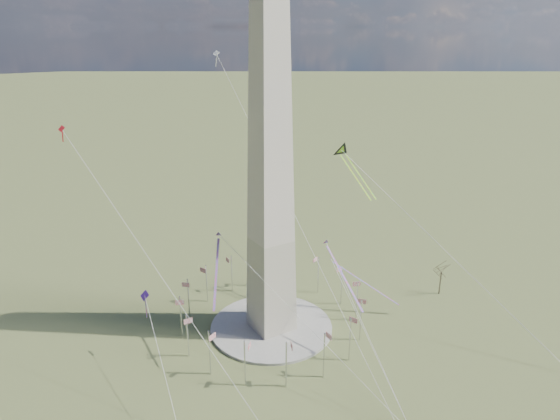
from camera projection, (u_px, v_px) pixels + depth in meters
ground at (271, 328)px, 148.19m from camera, size 2000.00×2000.00×0.00m
plaza at (271, 327)px, 148.05m from camera, size 36.00×36.00×0.80m
washington_monument at (270, 172)px, 131.63m from camera, size 15.56×15.56×100.00m
flagpole_ring at (271, 306)px, 145.68m from camera, size 54.40×54.40×13.00m
tree_near at (442, 270)px, 164.05m from camera, size 7.08×7.08×12.39m
kite_delta_black at (344, 154)px, 153.46m from camera, size 6.41×17.37×14.56m
kite_diamond_purple at (145, 299)px, 129.91m from camera, size 1.72×2.84×8.70m
kite_streamer_left at (339, 267)px, 137.70m from camera, size 2.78×19.59×13.44m
kite_streamer_mid at (217, 261)px, 133.43m from camera, size 10.95×17.77×13.62m
kite_streamer_right at (355, 275)px, 153.11m from camera, size 17.36×15.58×15.13m
kite_small_red at (62, 130)px, 127.97m from camera, size 1.61×1.43×4.35m
kite_small_white at (216, 55)px, 161.53m from camera, size 1.83×1.71×5.11m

